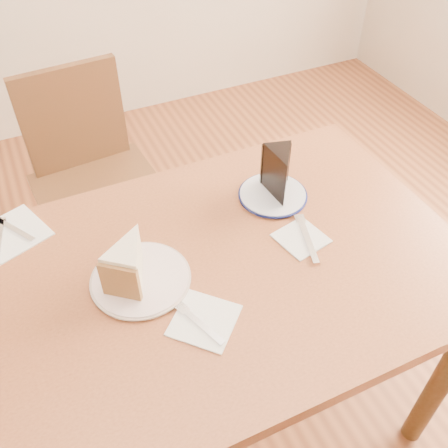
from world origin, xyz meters
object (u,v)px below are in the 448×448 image
Objects in this scene: chair_far at (95,181)px; plate_navy at (273,195)px; plate_cream at (141,279)px; carrot_cake at (131,261)px; table at (220,290)px; chocolate_cake at (280,176)px.

plate_navy is (0.39, -0.61, 0.27)m from chair_far.
plate_cream is 1.84× the size of carrot_cake.
plate_cream reaches higher than table.
carrot_cake is at bearing 123.86° from plate_cream.
table is 0.34m from chocolate_cake.
table is 1.37× the size of chair_far.
plate_navy is at bearing -15.93° from chocolate_cake.
table is at bearing -9.36° from plate_cream.
plate_cream is at bearing 31.72° from chocolate_cake.
carrot_cake reaches higher than plate_cream.
plate_cream is (-0.03, -0.75, 0.27)m from chair_far.
chair_far reaches higher than plate_navy.
chocolate_cake reaches higher than plate_cream.
chocolate_cake reaches higher than chair_far.
table is 9.75× the size of chocolate_cake.
chocolate_cake is at bearing -31.51° from plate_navy.
chair_far is at bearing 122.50° from plate_navy.
chair_far is at bearing 125.14° from carrot_cake.
plate_cream is at bearing 82.96° from chair_far.
chair_far reaches higher than table.
chair_far is 3.93× the size of plate_cream.
chair_far is at bearing 101.17° from table.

